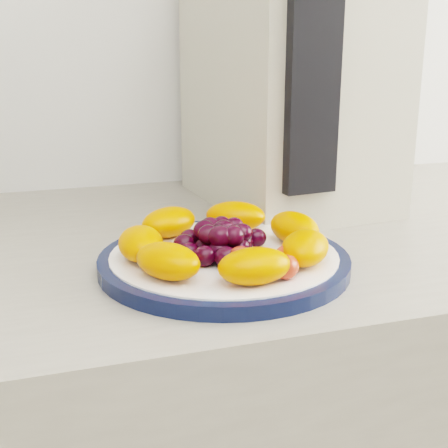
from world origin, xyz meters
name	(u,v)px	position (x,y,z in m)	size (l,w,h in m)	color
plate_rim	(224,262)	(0.06, 1.07, 0.91)	(0.27, 0.27, 0.01)	black
plate_face	(224,261)	(0.06, 1.07, 0.91)	(0.24, 0.24, 0.02)	white
appliance_body	(288,70)	(0.23, 1.32, 1.09)	(0.22, 0.31, 0.39)	#AFA894
appliance_panel	(312,73)	(0.19, 1.15, 1.10)	(0.07, 0.02, 0.29)	black
fruit_plate	(226,240)	(0.06, 1.07, 0.93)	(0.23, 0.23, 0.04)	#EB5900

